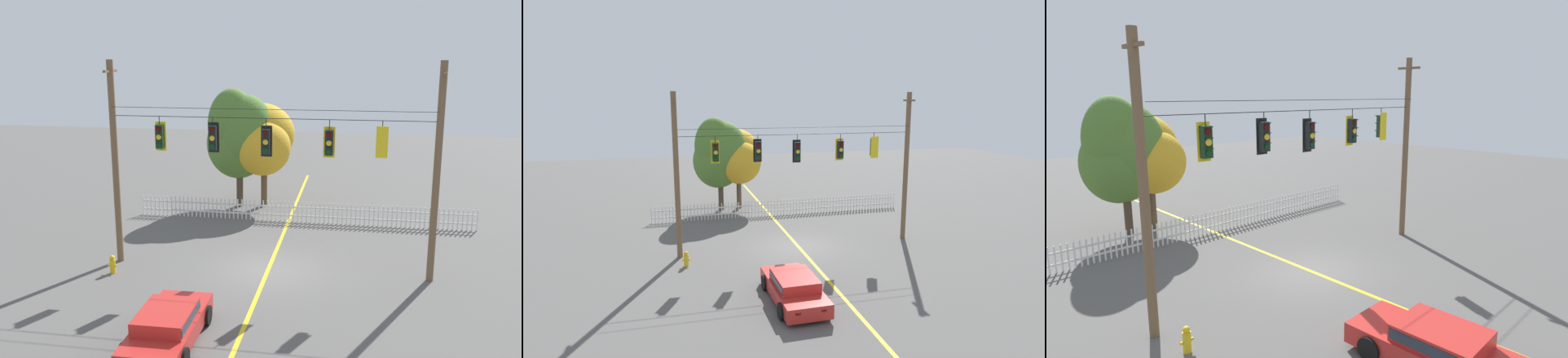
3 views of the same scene
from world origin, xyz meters
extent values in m
plane|color=#565451|center=(0.00, 0.00, 0.00)|extent=(80.00, 80.00, 0.00)
cube|color=gold|center=(0.00, 0.00, 0.00)|extent=(0.16, 36.00, 0.01)
cylinder|color=brown|center=(-6.26, 0.00, 4.14)|extent=(0.27, 0.27, 8.27)
cylinder|color=brown|center=(6.26, 0.00, 4.14)|extent=(0.27, 0.27, 8.27)
cube|color=brown|center=(-6.26, 0.00, 7.82)|extent=(0.10, 1.10, 0.10)
cube|color=brown|center=(6.26, 0.00, 7.82)|extent=(0.10, 1.10, 0.10)
cylinder|color=black|center=(0.00, 0.00, 6.10)|extent=(12.33, 0.02, 0.02)
cylinder|color=black|center=(0.00, -0.25, 6.46)|extent=(12.33, 0.02, 0.02)
cylinder|color=black|center=(-4.33, 0.00, 5.93)|extent=(0.03, 0.03, 0.33)
cube|color=yellow|center=(-4.33, 0.13, 5.30)|extent=(0.43, 0.02, 1.16)
cube|color=black|center=(-4.33, 0.00, 5.30)|extent=(0.30, 0.24, 0.93)
cylinder|color=#410706|center=(-4.33, -0.14, 5.61)|extent=(0.20, 0.03, 0.20)
cube|color=black|center=(-4.33, -0.18, 5.72)|extent=(0.22, 0.12, 0.06)
cylinder|color=yellow|center=(-4.33, -0.14, 5.30)|extent=(0.20, 0.03, 0.20)
cube|color=black|center=(-4.33, -0.18, 5.41)|extent=(0.22, 0.12, 0.06)
cylinder|color=#073513|center=(-4.33, -0.14, 4.98)|extent=(0.20, 0.03, 0.20)
cube|color=black|center=(-4.33, -0.18, 5.10)|extent=(0.22, 0.12, 0.06)
cylinder|color=black|center=(-2.18, 0.00, 5.94)|extent=(0.03, 0.03, 0.32)
cube|color=black|center=(-2.18, 0.13, 5.31)|extent=(0.43, 0.02, 1.18)
cube|color=black|center=(-2.18, 0.00, 5.31)|extent=(0.30, 0.24, 0.95)
cylinder|color=#410706|center=(-2.18, -0.14, 5.62)|extent=(0.20, 0.03, 0.20)
cube|color=black|center=(-2.18, -0.18, 5.74)|extent=(0.22, 0.12, 0.06)
cylinder|color=yellow|center=(-2.18, -0.14, 5.31)|extent=(0.20, 0.03, 0.20)
cube|color=black|center=(-2.18, -0.18, 5.42)|extent=(0.22, 0.12, 0.06)
cylinder|color=#073513|center=(-2.18, -0.14, 4.99)|extent=(0.20, 0.03, 0.20)
cube|color=black|center=(-2.18, -0.18, 5.10)|extent=(0.22, 0.12, 0.06)
cylinder|color=black|center=(-0.09, 0.00, 5.89)|extent=(0.03, 0.03, 0.40)
cube|color=black|center=(-0.09, 0.13, 5.21)|extent=(0.43, 0.02, 1.20)
cube|color=black|center=(-0.09, 0.00, 5.21)|extent=(0.30, 0.24, 0.97)
cylinder|color=#410706|center=(-0.09, -0.14, 5.53)|extent=(0.20, 0.03, 0.20)
cube|color=black|center=(-0.09, -0.18, 5.65)|extent=(0.22, 0.12, 0.06)
cylinder|color=yellow|center=(-0.09, -0.14, 5.21)|extent=(0.20, 0.03, 0.20)
cube|color=black|center=(-0.09, -0.18, 5.32)|extent=(0.22, 0.12, 0.06)
cylinder|color=#073513|center=(-0.09, -0.14, 4.88)|extent=(0.20, 0.03, 0.20)
cube|color=black|center=(-0.09, -0.18, 5.00)|extent=(0.22, 0.12, 0.06)
cylinder|color=black|center=(2.30, 0.00, 5.90)|extent=(0.03, 0.03, 0.39)
cube|color=yellow|center=(2.30, 0.13, 5.24)|extent=(0.43, 0.02, 1.17)
cube|color=black|center=(2.30, 0.00, 5.24)|extent=(0.30, 0.24, 0.95)
cylinder|color=#410706|center=(2.30, -0.14, 5.55)|extent=(0.20, 0.03, 0.20)
cube|color=black|center=(2.30, -0.18, 5.67)|extent=(0.22, 0.12, 0.06)
cylinder|color=yellow|center=(2.30, -0.14, 5.24)|extent=(0.20, 0.03, 0.20)
cube|color=black|center=(2.30, -0.18, 5.35)|extent=(0.22, 0.12, 0.06)
cylinder|color=#073513|center=(2.30, -0.14, 4.92)|extent=(0.20, 0.03, 0.20)
cube|color=black|center=(2.30, -0.18, 5.03)|extent=(0.22, 0.12, 0.06)
cylinder|color=black|center=(4.24, 0.00, 5.94)|extent=(0.03, 0.03, 0.31)
cube|color=yellow|center=(4.24, -0.13, 5.32)|extent=(0.43, 0.02, 1.17)
cube|color=#1E3323|center=(4.24, 0.00, 5.32)|extent=(0.30, 0.24, 0.94)
cylinder|color=#410706|center=(4.24, 0.14, 5.63)|extent=(0.20, 0.03, 0.20)
cube|color=#1E3323|center=(4.24, 0.18, 5.75)|extent=(0.22, 0.12, 0.06)
cylinder|color=yellow|center=(4.24, 0.14, 5.32)|extent=(0.20, 0.03, 0.20)
cube|color=#1E3323|center=(4.24, 0.18, 5.44)|extent=(0.22, 0.12, 0.06)
cylinder|color=#073513|center=(4.24, 0.14, 5.01)|extent=(0.20, 0.03, 0.20)
cube|color=#1E3323|center=(4.24, 0.18, 5.12)|extent=(0.22, 0.12, 0.06)
cube|color=white|center=(-7.17, 6.71, 0.54)|extent=(0.06, 0.04, 1.08)
cube|color=white|center=(-6.95, 6.71, 0.54)|extent=(0.06, 0.04, 1.08)
cube|color=white|center=(-6.72, 6.71, 0.54)|extent=(0.06, 0.04, 1.08)
cube|color=white|center=(-6.50, 6.71, 0.54)|extent=(0.06, 0.04, 1.08)
cube|color=white|center=(-6.27, 6.71, 0.54)|extent=(0.06, 0.04, 1.08)
cube|color=white|center=(-6.05, 6.71, 0.54)|extent=(0.06, 0.04, 1.08)
cube|color=white|center=(-5.82, 6.71, 0.54)|extent=(0.06, 0.04, 1.08)
cube|color=white|center=(-5.60, 6.71, 0.54)|extent=(0.06, 0.04, 1.08)
cube|color=white|center=(-5.37, 6.71, 0.54)|extent=(0.06, 0.04, 1.08)
cube|color=white|center=(-5.15, 6.71, 0.54)|extent=(0.06, 0.04, 1.08)
cube|color=white|center=(-4.92, 6.71, 0.54)|extent=(0.06, 0.04, 1.08)
cube|color=white|center=(-4.70, 6.71, 0.54)|extent=(0.06, 0.04, 1.08)
cube|color=white|center=(-4.47, 6.71, 0.54)|extent=(0.06, 0.04, 1.08)
cube|color=white|center=(-4.25, 6.71, 0.54)|extent=(0.06, 0.04, 1.08)
cube|color=white|center=(-4.02, 6.71, 0.54)|extent=(0.06, 0.04, 1.08)
cube|color=white|center=(-3.79, 6.71, 0.54)|extent=(0.06, 0.04, 1.08)
cube|color=white|center=(-3.57, 6.71, 0.54)|extent=(0.06, 0.04, 1.08)
cube|color=white|center=(-3.34, 6.71, 0.54)|extent=(0.06, 0.04, 1.08)
cube|color=white|center=(-3.12, 6.71, 0.54)|extent=(0.06, 0.04, 1.08)
cube|color=white|center=(-2.89, 6.71, 0.54)|extent=(0.06, 0.04, 1.08)
cube|color=white|center=(-2.67, 6.71, 0.54)|extent=(0.06, 0.04, 1.08)
cube|color=white|center=(-2.44, 6.71, 0.54)|extent=(0.06, 0.04, 1.08)
cube|color=white|center=(-2.22, 6.71, 0.54)|extent=(0.06, 0.04, 1.08)
cube|color=white|center=(-1.99, 6.71, 0.54)|extent=(0.06, 0.04, 1.08)
cube|color=white|center=(-1.77, 6.71, 0.54)|extent=(0.06, 0.04, 1.08)
cube|color=white|center=(-1.54, 6.71, 0.54)|extent=(0.06, 0.04, 1.08)
cube|color=white|center=(-1.32, 6.71, 0.54)|extent=(0.06, 0.04, 1.08)
cube|color=white|center=(-1.09, 6.71, 0.54)|extent=(0.06, 0.04, 1.08)
cube|color=white|center=(-0.87, 6.71, 0.54)|extent=(0.06, 0.04, 1.08)
cube|color=white|center=(-0.64, 6.71, 0.54)|extent=(0.06, 0.04, 1.08)
cube|color=white|center=(-0.42, 6.71, 0.54)|extent=(0.06, 0.04, 1.08)
cube|color=white|center=(-0.19, 6.71, 0.54)|extent=(0.06, 0.04, 1.08)
cube|color=white|center=(0.03, 6.71, 0.54)|extent=(0.06, 0.04, 1.08)
cube|color=white|center=(0.26, 6.71, 0.54)|extent=(0.06, 0.04, 1.08)
cube|color=white|center=(0.48, 6.71, 0.54)|extent=(0.06, 0.04, 1.08)
cube|color=white|center=(0.71, 6.71, 0.54)|extent=(0.06, 0.04, 1.08)
cube|color=white|center=(0.93, 6.71, 0.54)|extent=(0.06, 0.04, 1.08)
cube|color=white|center=(1.16, 6.71, 0.54)|extent=(0.06, 0.04, 1.08)
cube|color=white|center=(1.38, 6.71, 0.54)|extent=(0.06, 0.04, 1.08)
cube|color=white|center=(1.61, 6.71, 0.54)|extent=(0.06, 0.04, 1.08)
cube|color=white|center=(1.83, 6.71, 0.54)|extent=(0.06, 0.04, 1.08)
cube|color=white|center=(2.06, 6.71, 0.54)|extent=(0.06, 0.04, 1.08)
cube|color=white|center=(2.29, 6.71, 0.54)|extent=(0.06, 0.04, 1.08)
cube|color=white|center=(2.51, 6.71, 0.54)|extent=(0.06, 0.04, 1.08)
cube|color=white|center=(2.74, 6.71, 0.54)|extent=(0.06, 0.04, 1.08)
cube|color=white|center=(2.96, 6.71, 0.54)|extent=(0.06, 0.04, 1.08)
cube|color=white|center=(3.19, 6.71, 0.54)|extent=(0.06, 0.04, 1.08)
cube|color=white|center=(3.41, 6.71, 0.54)|extent=(0.06, 0.04, 1.08)
cube|color=white|center=(3.64, 6.71, 0.54)|extent=(0.06, 0.04, 1.08)
cube|color=white|center=(3.86, 6.71, 0.54)|extent=(0.06, 0.04, 1.08)
cube|color=white|center=(4.09, 6.71, 0.54)|extent=(0.06, 0.04, 1.08)
cube|color=white|center=(4.31, 6.71, 0.54)|extent=(0.06, 0.04, 1.08)
cube|color=white|center=(4.54, 6.71, 0.54)|extent=(0.06, 0.04, 1.08)
cube|color=white|center=(4.76, 6.71, 0.54)|extent=(0.06, 0.04, 1.08)
cube|color=white|center=(4.99, 6.71, 0.54)|extent=(0.06, 0.04, 1.08)
cube|color=white|center=(5.21, 6.71, 0.54)|extent=(0.06, 0.04, 1.08)
cube|color=white|center=(5.44, 6.71, 0.54)|extent=(0.06, 0.04, 1.08)
cube|color=white|center=(5.66, 6.71, 0.54)|extent=(0.06, 0.04, 1.08)
cube|color=white|center=(5.89, 6.71, 0.54)|extent=(0.06, 0.04, 1.08)
cube|color=white|center=(6.11, 6.71, 0.54)|extent=(0.06, 0.04, 1.08)
cube|color=white|center=(6.34, 6.71, 0.54)|extent=(0.06, 0.04, 1.08)
cube|color=white|center=(6.56, 6.71, 0.54)|extent=(0.06, 0.04, 1.08)
cube|color=white|center=(6.79, 6.71, 0.54)|extent=(0.06, 0.04, 1.08)
cube|color=white|center=(7.01, 6.71, 0.54)|extent=(0.06, 0.04, 1.08)
cube|color=white|center=(7.24, 6.71, 0.54)|extent=(0.06, 0.04, 1.08)
cube|color=white|center=(7.46, 6.71, 0.54)|extent=(0.06, 0.04, 1.08)
cube|color=white|center=(7.69, 6.71, 0.54)|extent=(0.06, 0.04, 1.08)
cube|color=white|center=(7.91, 6.71, 0.54)|extent=(0.06, 0.04, 1.08)
cube|color=white|center=(8.14, 6.71, 0.54)|extent=(0.06, 0.04, 1.08)
cube|color=white|center=(8.37, 6.71, 0.54)|extent=(0.06, 0.04, 1.08)
cube|color=white|center=(8.59, 6.71, 0.54)|extent=(0.06, 0.04, 1.08)
cube|color=white|center=(8.82, 6.71, 0.54)|extent=(0.06, 0.04, 1.08)
cube|color=white|center=(9.04, 6.71, 0.54)|extent=(0.06, 0.04, 1.08)
cube|color=white|center=(9.27, 6.71, 0.54)|extent=(0.06, 0.04, 1.08)
cube|color=white|center=(0.71, 6.74, 0.32)|extent=(17.11, 0.03, 0.08)
cube|color=white|center=(0.71, 6.74, 0.78)|extent=(17.11, 0.03, 0.08)
cylinder|color=#473828|center=(-3.09, 9.27, 1.22)|extent=(0.37, 0.37, 2.45)
ellipsoid|color=#4C752D|center=(-3.21, 9.45, 3.54)|extent=(3.53, 2.88, 3.89)
ellipsoid|color=#4C752D|center=(-2.74, 9.28, 4.18)|extent=(3.25, 2.95, 4.25)
ellipsoid|color=#4C752D|center=(-3.45, 9.21, 4.60)|extent=(2.78, 2.30, 4.05)
cylinder|color=brown|center=(-1.74, 9.53, 1.34)|extent=(0.35, 0.35, 2.68)
ellipsoid|color=gold|center=(-1.76, 9.04, 3.45)|extent=(3.13, 2.96, 3.11)
ellipsoid|color=gold|center=(-2.01, 10.01, 4.07)|extent=(3.80, 3.41, 3.43)
cube|color=red|center=(-2.04, -6.24, 0.45)|extent=(1.82, 4.32, 0.55)
cube|color=red|center=(-2.03, -6.39, 0.94)|extent=(1.56, 2.09, 0.42)
cube|color=#232D38|center=(-2.03, -6.39, 0.94)|extent=(1.60, 2.00, 0.27)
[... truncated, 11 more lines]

